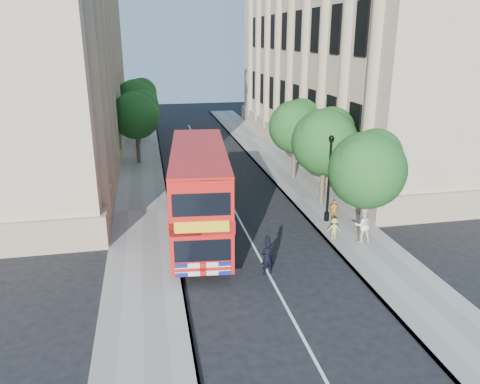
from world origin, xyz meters
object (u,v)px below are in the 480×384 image
lamp_post (329,182)px  double_decker_bus (200,191)px  box_van (198,179)px  woman_pedestrian (363,225)px  police_constable (267,258)px

lamp_post → double_decker_bus: size_ratio=0.48×
double_decker_bus → box_van: size_ratio=2.15×
box_van → woman_pedestrian: bearing=-50.0°
double_decker_bus → police_constable: size_ratio=6.50×
box_van → woman_pedestrian: 11.84m
lamp_post → woman_pedestrian: 3.57m
box_van → lamp_post: bearing=-40.4°
lamp_post → police_constable: size_ratio=3.09×
lamp_post → double_decker_bus: 7.64m
double_decker_bus → box_van: bearing=90.0°
woman_pedestrian → police_constable: bearing=26.2°
box_van → double_decker_bus: bearing=-96.1°
box_van → police_constable: box_van is taller
double_decker_bus → woman_pedestrian: double_decker_bus is taller
lamp_post → police_constable: bearing=-132.9°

